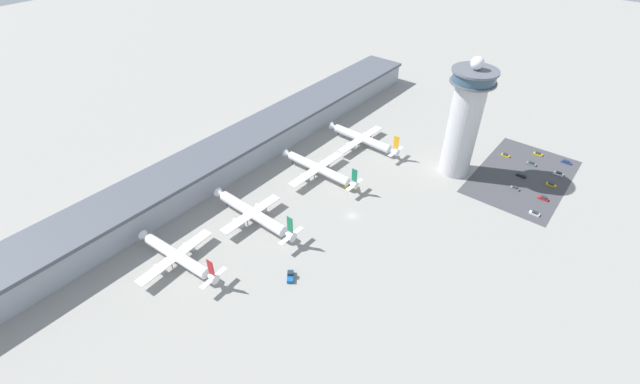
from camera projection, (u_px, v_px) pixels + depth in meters
The scene contains 20 objects.
ground_plane at pixel (352, 216), 186.10m from camera, with size 1000.00×1000.00×0.00m, color gray.
terminal_building at pixel (240, 149), 216.64m from camera, with size 278.37×25.00×13.63m.
control_tower at pixel (464, 120), 196.39m from camera, with size 20.15×20.15×57.95m.
parking_lot_surface at pixel (522, 176), 209.72m from camera, with size 64.00×40.00×0.01m, color #424247.
airplane_gate_alpha at pixel (177, 256), 160.72m from camera, with size 33.56×41.13×13.43m.
airplane_gate_bravo at pixel (253, 213), 179.79m from camera, with size 30.70×46.05×14.63m.
airplane_gate_charlie at pixel (318, 168), 207.08m from camera, with size 36.41×44.82×13.28m.
airplane_gate_delta at pixel (362, 139), 230.41m from camera, with size 35.18×44.36×13.47m.
service_truck_catering at pixel (290, 276), 157.56m from camera, with size 5.80×5.29×2.66m.
service_truck_fuel at pixel (351, 186), 201.81m from camera, with size 4.92×6.42×2.59m.
car_black_suv at pixel (505, 155), 224.03m from camera, with size 1.86×4.32×1.46m.
car_grey_coupe at pixel (521, 176), 209.36m from camera, with size 1.80×4.71×1.40m.
car_yellow_taxi at pixel (543, 198), 194.95m from camera, with size 1.91×4.33×1.58m.
car_maroon_suv at pixel (515, 188), 201.13m from camera, with size 1.83×4.22×1.41m.
car_silver_sedan at pixel (535, 213), 186.52m from camera, with size 1.96×4.36×1.53m.
car_white_wagon at pixel (559, 174), 210.57m from camera, with size 1.88×4.63×1.51m.
car_red_hatchback at pixel (531, 164), 217.55m from camera, with size 2.04×4.66×1.57m.
car_navy_sedan at pixel (566, 162), 218.79m from camera, with size 1.82×4.73×1.57m.
car_blue_compact at pixel (551, 185), 203.25m from camera, with size 1.79×4.67×1.52m.
car_green_van at pixel (538, 154), 225.08m from camera, with size 1.92×4.49×1.41m.
Camera 1 is at (-119.23, -77.50, 121.30)m, focal length 24.00 mm.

